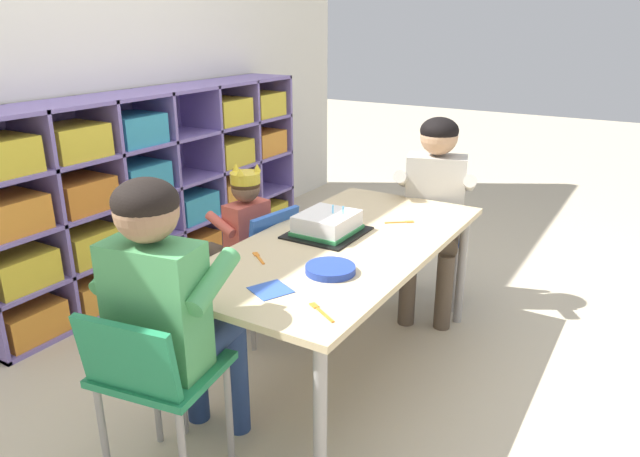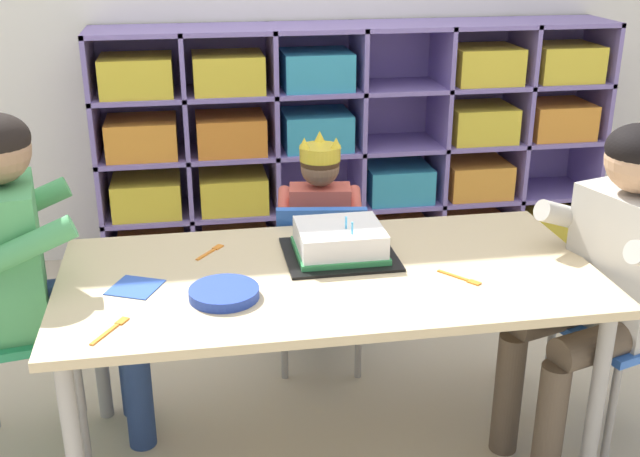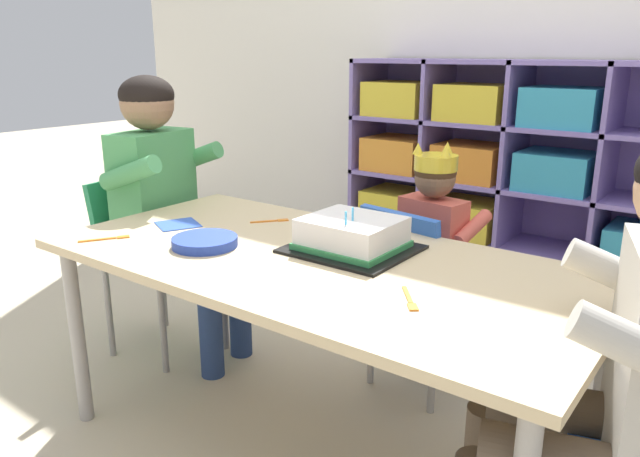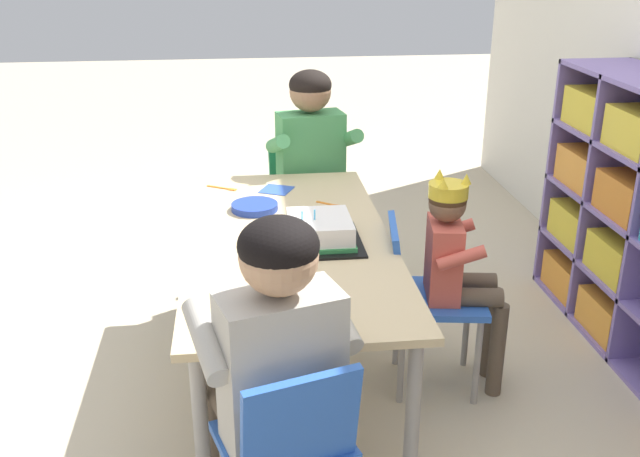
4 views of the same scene
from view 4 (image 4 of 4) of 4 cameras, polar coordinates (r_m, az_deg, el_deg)
ground at (r=2.89m, az=-2.25°, el=-11.85°), size 16.00×16.00×0.00m
activity_table at (r=2.62m, az=-2.42°, el=-1.85°), size 1.49×0.73×0.60m
classroom_chair_blue at (r=2.71m, az=8.09°, el=-4.92°), size 0.37×0.40×0.66m
child_with_crown at (r=2.67m, az=10.62°, el=-2.27°), size 0.32×0.32×0.85m
classroom_chair_adult_side at (r=3.53m, az=-0.94°, el=2.54°), size 0.40×0.41×0.67m
adult_helper_seated at (r=3.36m, az=-0.46°, el=5.46°), size 0.46×0.44×1.05m
classroom_chair_guest_side at (r=1.93m, az=-2.39°, el=-16.63°), size 0.38×0.39×0.67m
guest_at_table_side at (r=1.89m, az=-3.69°, el=-9.71°), size 0.48×0.46×1.01m
birthday_cake_on_tray at (r=2.55m, az=-0.02°, el=-0.26°), size 0.32×0.29×0.13m
paper_plate_stack at (r=2.87m, az=-5.15°, el=1.71°), size 0.18×0.18×0.03m
paper_napkin_square at (r=3.09m, az=-3.43°, el=3.05°), size 0.16×0.16×0.00m
fork_scattered_mid_table at (r=2.28m, az=-4.54°, el=-4.18°), size 0.10×0.11×0.00m
fork_at_table_front_edge at (r=2.91m, az=0.92°, el=1.88°), size 0.09×0.11×0.00m
fork_near_cake_tray at (r=3.13m, az=-7.57°, el=3.15°), size 0.09×0.13×0.00m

